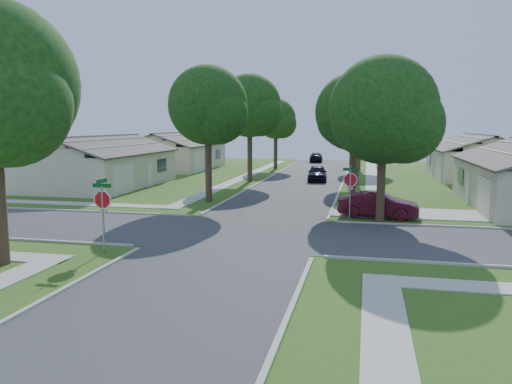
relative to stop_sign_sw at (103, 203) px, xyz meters
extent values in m
plane|color=#35601A|center=(4.70, 4.70, -2.03)|extent=(100.00, 100.00, 0.00)
cube|color=#333335|center=(4.70, 4.70, -2.03)|extent=(7.00, 100.00, 0.02)
cube|color=#9E9B91|center=(10.80, 30.70, -2.01)|extent=(1.20, 40.00, 0.04)
cube|color=#9E9B91|center=(-1.40, 30.70, -2.01)|extent=(1.20, 40.00, 0.04)
cube|color=#9E9B91|center=(12.60, 11.80, -2.01)|extent=(8.80, 3.60, 0.05)
cube|color=gray|center=(0.00, 0.00, -0.68)|extent=(0.06, 0.06, 2.70)
cylinder|color=white|center=(0.00, 0.00, 0.12)|extent=(1.05, 0.02, 1.05)
cylinder|color=red|center=(0.00, 0.00, 0.12)|extent=(0.90, 0.03, 0.90)
cube|color=red|center=(0.00, 0.00, -0.35)|extent=(0.34, 0.03, 0.12)
cube|color=white|center=(0.00, 0.00, -0.35)|extent=(0.30, 0.03, 0.08)
cube|color=#0C5426|center=(0.00, 0.00, 0.69)|extent=(0.80, 0.02, 0.16)
cube|color=#0C5426|center=(0.00, 0.00, 0.87)|extent=(0.02, 0.80, 0.16)
cube|color=gray|center=(9.40, 9.40, -0.68)|extent=(0.06, 0.06, 2.70)
cylinder|color=white|center=(9.40, 9.40, 0.12)|extent=(1.05, 0.02, 1.05)
cylinder|color=red|center=(9.40, 9.40, 0.12)|extent=(0.90, 0.03, 0.90)
cube|color=red|center=(9.40, 9.40, -0.35)|extent=(0.34, 0.03, 0.12)
cube|color=white|center=(9.40, 9.40, -0.35)|extent=(0.30, 0.03, 0.08)
cube|color=#0C5426|center=(9.40, 9.40, 0.69)|extent=(0.80, 0.02, 0.16)
cube|color=#0C5426|center=(9.40, 9.40, 0.87)|extent=(0.02, 0.80, 0.16)
cylinder|color=#38281C|center=(9.40, 13.70, -0.05)|extent=(0.44, 0.44, 3.95)
sphere|color=#0D3410|center=(9.40, 13.70, 3.85)|extent=(4.80, 4.80, 4.80)
sphere|color=#0D3410|center=(10.24, 13.22, 3.25)|extent=(3.46, 3.46, 3.46)
sphere|color=#0D3410|center=(8.68, 14.30, 3.37)|extent=(3.26, 3.26, 3.26)
cylinder|color=#38281C|center=(9.40, 25.70, 0.12)|extent=(0.44, 0.44, 4.30)
sphere|color=#0D3410|center=(9.40, 25.70, 4.48)|extent=(5.40, 5.40, 5.40)
sphere|color=#0D3410|center=(10.35, 25.16, 3.81)|extent=(3.89, 3.89, 3.89)
sphere|color=#0D3410|center=(8.59, 26.38, 3.94)|extent=(3.67, 3.67, 3.67)
cylinder|color=#38281C|center=(9.40, 38.70, 0.07)|extent=(0.44, 0.44, 4.20)
sphere|color=#0D3410|center=(9.40, 38.70, 4.19)|extent=(5.00, 5.00, 5.00)
sphere|color=#0D3410|center=(10.28, 38.20, 3.57)|extent=(3.60, 3.60, 3.60)
sphere|color=#0D3410|center=(8.65, 39.33, 3.69)|extent=(3.40, 3.40, 3.40)
cylinder|color=#38281C|center=(0.00, 13.70, 0.09)|extent=(0.44, 0.44, 4.25)
sphere|color=#0D3410|center=(0.00, 13.70, 4.34)|extent=(5.20, 5.20, 5.20)
sphere|color=#0D3410|center=(0.91, 13.18, 3.69)|extent=(3.74, 3.74, 3.74)
sphere|color=#0D3410|center=(-0.78, 14.35, 3.82)|extent=(3.54, 3.54, 3.54)
cylinder|color=#38281C|center=(0.00, 25.70, 0.19)|extent=(0.44, 0.44, 4.44)
sphere|color=#0D3410|center=(0.00, 25.70, 4.73)|extent=(5.60, 5.60, 5.60)
sphere|color=#0D3410|center=(0.98, 25.14, 4.03)|extent=(4.03, 4.03, 4.03)
sphere|color=#0D3410|center=(-0.84, 26.40, 4.17)|extent=(3.81, 3.81, 3.81)
cylinder|color=#38281C|center=(0.00, 38.70, -0.08)|extent=(0.44, 0.44, 3.90)
sphere|color=#0D3410|center=(0.00, 38.70, 3.70)|extent=(4.60, 4.60, 4.60)
sphere|color=#0D3410|center=(0.80, 38.24, 3.13)|extent=(3.31, 3.31, 3.31)
sphere|color=#0D3410|center=(-0.69, 39.28, 3.24)|extent=(3.13, 3.13, 3.13)
cylinder|color=#38281C|center=(-2.80, -2.30, -0.01)|extent=(0.44, 0.44, 4.04)
sphere|color=#0D3410|center=(-1.75, -2.90, 3.77)|extent=(4.32, 4.32, 4.32)
cylinder|color=#38281C|center=(11.00, 8.90, -0.26)|extent=(0.44, 0.44, 3.54)
sphere|color=#0D3410|center=(11.00, 8.90, 3.83)|extent=(5.60, 5.60, 5.60)
sphere|color=#0D3410|center=(11.98, 8.34, 3.13)|extent=(4.03, 4.03, 4.03)
sphere|color=#0D3410|center=(10.16, 9.60, 3.27)|extent=(3.81, 3.81, 3.81)
cube|color=#443E3A|center=(18.70, 15.70, 1.42)|extent=(4.42, 13.60, 1.56)
cube|color=silver|center=(16.67, 11.80, -0.93)|extent=(0.06, 3.20, 2.20)
cube|color=silver|center=(16.67, 16.35, -1.03)|extent=(0.06, 0.90, 2.00)
cube|color=#1E2633|center=(16.67, 18.95, -0.48)|extent=(0.06, 1.80, 1.10)
cube|color=beige|center=(20.70, 33.70, -0.63)|extent=(8.00, 13.00, 2.80)
cube|color=#443E3A|center=(22.70, 33.70, 1.42)|extent=(4.42, 13.60, 1.56)
cube|color=#443E3A|center=(18.70, 33.70, 1.42)|extent=(4.42, 13.60, 1.56)
cube|color=silver|center=(16.67, 29.80, -0.93)|extent=(0.06, 3.20, 2.20)
cube|color=silver|center=(16.67, 34.35, -1.03)|extent=(0.06, 0.90, 2.00)
cube|color=#1E2633|center=(16.67, 36.95, -0.48)|extent=(0.06, 1.80, 1.10)
cube|color=beige|center=(-11.30, 19.70, -0.63)|extent=(8.00, 13.00, 2.80)
cube|color=#443E3A|center=(-9.30, 19.70, 1.42)|extent=(4.42, 13.60, 1.56)
cube|color=#443E3A|center=(-13.30, 19.70, 1.42)|extent=(4.42, 13.60, 1.56)
cube|color=silver|center=(-7.27, 15.80, -0.93)|extent=(0.06, 3.20, 2.20)
cube|color=silver|center=(-7.27, 20.35, -1.03)|extent=(0.06, 0.90, 2.00)
cube|color=#1E2633|center=(-7.27, 22.95, -0.48)|extent=(0.06, 1.80, 1.10)
cube|color=beige|center=(-11.30, 36.70, -0.63)|extent=(8.00, 13.00, 2.80)
cube|color=#443E3A|center=(-9.30, 36.70, 1.42)|extent=(4.42, 13.60, 1.56)
cube|color=#443E3A|center=(-13.30, 36.70, 1.42)|extent=(4.42, 13.60, 1.56)
cube|color=silver|center=(-7.27, 32.80, -0.93)|extent=(0.06, 3.20, 2.20)
cube|color=silver|center=(-7.27, 37.35, -1.03)|extent=(0.06, 0.90, 2.00)
cube|color=#1E2633|center=(-7.27, 39.95, -0.48)|extent=(0.06, 1.80, 1.10)
imported|color=#4D0F1E|center=(10.94, 10.20, -1.32)|extent=(4.46, 2.00, 1.42)
imported|color=black|center=(5.90, 27.37, -1.31)|extent=(2.05, 4.37, 1.45)
imported|color=black|center=(3.50, 50.40, -1.40)|extent=(2.20, 4.53, 1.27)
camera|label=1|loc=(10.20, -17.81, 3.11)|focal=35.00mm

